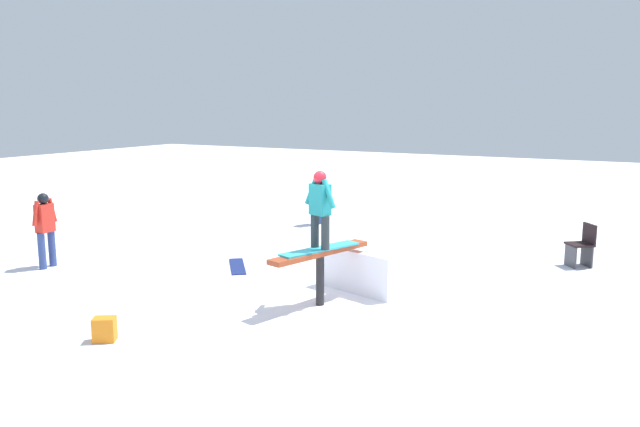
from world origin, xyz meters
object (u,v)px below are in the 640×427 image
(bystander_red, at_px, (45,226))
(bystander_black, at_px, (318,197))
(main_rider_on_rail, at_px, (320,212))
(backpack_on_snow, at_px, (105,329))
(folding_chair, at_px, (582,246))
(loose_snowboard_navy, at_px, (237,266))
(rail_feature, at_px, (320,260))

(bystander_red, height_order, bystander_black, bystander_red)
(main_rider_on_rail, height_order, backpack_on_snow, main_rider_on_rail)
(folding_chair, relative_size, backpack_on_snow, 2.59)
(bystander_red, height_order, loose_snowboard_navy, bystander_red)
(bystander_red, relative_size, backpack_on_snow, 4.46)
(folding_chair, bearing_deg, bystander_red, -99.21)
(main_rider_on_rail, relative_size, bystander_black, 1.13)
(folding_chair, bearing_deg, bystander_black, -139.00)
(bystander_black, bearing_deg, loose_snowboard_navy, 178.88)
(bystander_red, distance_m, backpack_on_snow, 4.72)
(bystander_red, bearing_deg, loose_snowboard_navy, -67.93)
(bystander_black, height_order, folding_chair, bystander_black)
(folding_chair, distance_m, backpack_on_snow, 9.22)
(main_rider_on_rail, bearing_deg, loose_snowboard_navy, -96.72)
(bystander_black, distance_m, backpack_on_snow, 8.94)
(folding_chair, bearing_deg, backpack_on_snow, -73.73)
(bystander_red, xyz_separation_m, backpack_on_snow, (2.28, 4.07, -0.68))
(rail_feature, relative_size, bystander_red, 1.35)
(main_rider_on_rail, xyz_separation_m, bystander_red, (0.55, -5.95, -0.69))
(bystander_red, relative_size, bystander_black, 1.12)
(rail_feature, height_order, backpack_on_snow, rail_feature)
(backpack_on_snow, bearing_deg, folding_chair, -157.89)
(bystander_red, relative_size, folding_chair, 1.72)
(rail_feature, distance_m, folding_chair, 5.84)
(main_rider_on_rail, bearing_deg, bystander_red, -64.96)
(rail_feature, xyz_separation_m, backpack_on_snow, (2.83, -1.88, -0.59))
(folding_chair, height_order, backpack_on_snow, folding_chair)
(rail_feature, xyz_separation_m, loose_snowboard_navy, (-1.30, -2.61, -0.75))
(main_rider_on_rail, relative_size, backpack_on_snow, 4.49)
(bystander_black, bearing_deg, rail_feature, -160.67)
(rail_feature, distance_m, main_rider_on_rail, 0.78)
(rail_feature, bearing_deg, bystander_red, -68.92)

